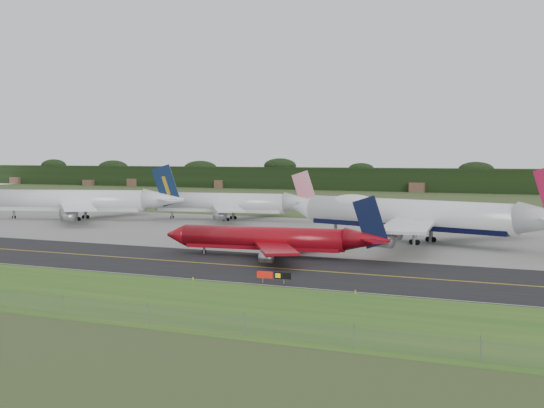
{
  "coord_description": "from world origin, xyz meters",
  "views": [
    {
      "loc": [
        65.69,
        -116.89,
        18.68
      ],
      "look_at": [
        0.03,
        22.0,
        8.82
      ],
      "focal_mm": 50.0,
      "sensor_mm": 36.0,
      "label": 1
    }
  ],
  "objects_px": {
    "jet_red_737": "(275,239)",
    "jet_star_tail": "(229,203)",
    "taxiway_sign": "(274,275)",
    "jet_navy_gold": "(80,201)",
    "jet_ba_747": "(417,215)"
  },
  "relations": [
    {
      "from": "jet_red_737",
      "to": "jet_star_tail",
      "type": "height_order",
      "value": "jet_star_tail"
    },
    {
      "from": "taxiway_sign",
      "to": "jet_navy_gold",
      "type": "bearing_deg",
      "value": 142.24
    },
    {
      "from": "jet_red_737",
      "to": "jet_navy_gold",
      "type": "relative_size",
      "value": 0.7
    },
    {
      "from": "jet_navy_gold",
      "to": "jet_star_tail",
      "type": "height_order",
      "value": "jet_navy_gold"
    },
    {
      "from": "taxiway_sign",
      "to": "jet_ba_747",
      "type": "bearing_deg",
      "value": 84.58
    },
    {
      "from": "jet_navy_gold",
      "to": "taxiway_sign",
      "type": "height_order",
      "value": "jet_navy_gold"
    },
    {
      "from": "jet_star_tail",
      "to": "taxiway_sign",
      "type": "xyz_separation_m",
      "value": [
        58.05,
        -92.97,
        -3.62
      ]
    },
    {
      "from": "jet_navy_gold",
      "to": "taxiway_sign",
      "type": "distance_m",
      "value": 123.7
    },
    {
      "from": "jet_ba_747",
      "to": "jet_navy_gold",
      "type": "bearing_deg",
      "value": 171.29
    },
    {
      "from": "jet_ba_747",
      "to": "jet_star_tail",
      "type": "xyz_separation_m",
      "value": [
        -63.72,
        33.09,
        -1.07
      ]
    },
    {
      "from": "jet_ba_747",
      "to": "jet_navy_gold",
      "type": "relative_size",
      "value": 1.11
    },
    {
      "from": "jet_navy_gold",
      "to": "jet_star_tail",
      "type": "distance_m",
      "value": 43.28
    },
    {
      "from": "jet_red_737",
      "to": "taxiway_sign",
      "type": "bearing_deg",
      "value": -65.28
    },
    {
      "from": "jet_red_737",
      "to": "jet_navy_gold",
      "type": "height_order",
      "value": "jet_navy_gold"
    },
    {
      "from": "jet_red_737",
      "to": "jet_navy_gold",
      "type": "distance_m",
      "value": 98.39
    }
  ]
}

